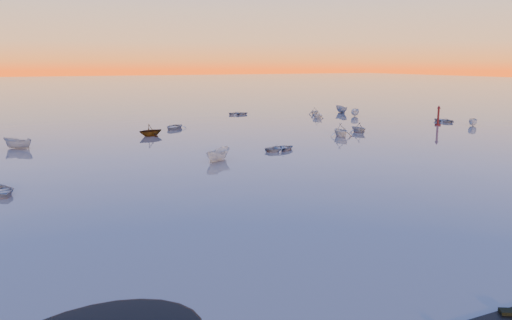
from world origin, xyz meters
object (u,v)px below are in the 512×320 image
boat_near_left (0,194)px  boat_near_center (218,161)px  boat_near_right (358,132)px  channel_marker (438,117)px

boat_near_left → boat_near_center: size_ratio=1.03×
boat_near_right → channel_marker: bearing=-179.1°
boat_near_center → boat_near_right: size_ratio=1.15×
boat_near_left → boat_near_center: (21.29, 5.69, 0.00)m
boat_near_center → channel_marker: 47.35m
boat_near_left → channel_marker: bearing=0.7°
boat_near_left → boat_near_right: size_ratio=1.19×
channel_marker → boat_near_right: bearing=-175.4°
boat_near_left → channel_marker: size_ratio=1.14×
boat_near_left → channel_marker: 69.37m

